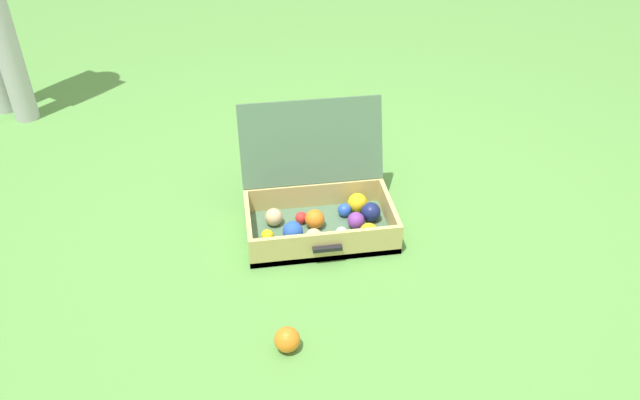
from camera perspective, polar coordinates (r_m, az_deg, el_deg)
name	(u,v)px	position (r m, az deg, el deg)	size (l,w,h in m)	color
ground_plane	(343,226)	(2.54, 2.09, -2.40)	(16.00, 16.00, 0.00)	#569342
open_suitcase	(320,206)	(2.47, 0.03, -0.55)	(0.58, 0.48, 0.46)	#4C7051
stray_ball_on_grass	(287,340)	(2.04, -3.01, -12.59)	(0.08, 0.08, 0.08)	orange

